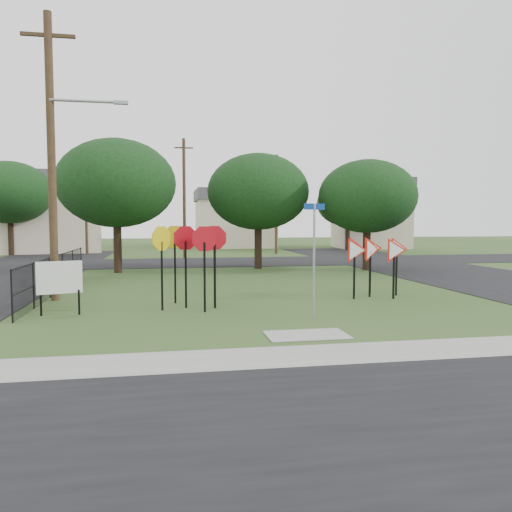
{
  "coord_description": "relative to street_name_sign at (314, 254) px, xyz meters",
  "views": [
    {
      "loc": [
        -3.39,
        -14.11,
        2.82
      ],
      "look_at": [
        -0.3,
        3.0,
        1.6
      ],
      "focal_mm": 35.0,
      "sensor_mm": 36.0,
      "label": 1
    }
  ],
  "objects": [
    {
      "name": "street_near",
      "position": [
        -0.77,
        -8.56,
        -1.87
      ],
      "size": [
        60.0,
        8.0,
        0.02
      ],
      "primitive_type": "cube",
      "color": "black",
      "rests_on": "ground"
    },
    {
      "name": "curb_pad",
      "position": [
        -0.77,
        -1.96,
        -1.87
      ],
      "size": [
        2.0,
        1.2,
        0.02
      ],
      "primitive_type": "cube",
      "color": "gray",
      "rests_on": "ground"
    },
    {
      "name": "planting_strip",
      "position": [
        -0.77,
        -4.96,
        -1.87
      ],
      "size": [
        30.0,
        0.8,
        0.02
      ],
      "primitive_type": "cube",
      "color": "#29471A",
      "rests_on": "ground"
    },
    {
      "name": "tree_far_right",
      "position": [
        13.23,
        32.44,
        2.66
      ],
      "size": [
        6.0,
        6.0,
        6.8
      ],
      "color": "black",
      "rests_on": "ground"
    },
    {
      "name": "far_pole_a",
      "position": [
        -2.77,
        24.44,
        2.72
      ],
      "size": [
        1.4,
        0.24,
        9.0
      ],
      "color": "#4C3723",
      "rests_on": "ground"
    },
    {
      "name": "utility_pole_main",
      "position": [
        -8.0,
        4.93,
        3.33
      ],
      "size": [
        3.55,
        0.33,
        10.0
      ],
      "color": "#4C3723",
      "rests_on": "ground"
    },
    {
      "name": "tree_near_mid",
      "position": [
        1.23,
        15.44,
        2.66
      ],
      "size": [
        6.0,
        6.0,
        6.8
      ],
      "color": "black",
      "rests_on": "ground"
    },
    {
      "name": "yield_sign_cluster",
      "position": [
        3.45,
        3.79,
        -0.21
      ],
      "size": [
        2.89,
        1.58,
        2.27
      ],
      "color": "black",
      "rests_on": "ground"
    },
    {
      "name": "ground",
      "position": [
        -0.77,
        0.44,
        -1.88
      ],
      "size": [
        140.0,
        140.0,
        0.0
      ],
      "primitive_type": "plane",
      "color": "#29471A"
    },
    {
      "name": "sidewalk",
      "position": [
        -0.77,
        -3.76,
        -1.87
      ],
      "size": [
        30.0,
        1.6,
        0.02
      ],
      "primitive_type": "cube",
      "color": "gray",
      "rests_on": "ground"
    },
    {
      "name": "street_right",
      "position": [
        11.23,
        10.44,
        -1.87
      ],
      "size": [
        8.0,
        50.0,
        0.02
      ],
      "primitive_type": "cube",
      "color": "black",
      "rests_on": "ground"
    },
    {
      "name": "tree_near_right",
      "position": [
        7.23,
        13.44,
        2.34
      ],
      "size": [
        5.6,
        5.6,
        6.33
      ],
      "color": "black",
      "rests_on": "ground"
    },
    {
      "name": "far_pole_b",
      "position": [
        5.23,
        28.44,
        2.47
      ],
      "size": [
        1.4,
        0.24,
        8.5
      ],
      "color": "#4C3723",
      "rests_on": "ground"
    },
    {
      "name": "street_name_sign",
      "position": [
        0.0,
        0.0,
        0.0
      ],
      "size": [
        0.67,
        0.2,
        3.32
      ],
      "color": "gray",
      "rests_on": "ground"
    },
    {
      "name": "tree_far_left",
      "position": [
        -16.77,
        30.44,
        3.29
      ],
      "size": [
        6.8,
        6.8,
        7.73
      ],
      "color": "black",
      "rests_on": "ground"
    },
    {
      "name": "house_mid",
      "position": [
        3.23,
        40.44,
        1.27
      ],
      "size": [
        8.4,
        8.4,
        6.2
      ],
      "color": "beige",
      "rests_on": "ground"
    },
    {
      "name": "house_right",
      "position": [
        17.23,
        36.44,
        1.77
      ],
      "size": [
        8.3,
        8.3,
        7.2
      ],
      "color": "beige",
      "rests_on": "ground"
    },
    {
      "name": "house_left",
      "position": [
        -14.77,
        34.44,
        1.77
      ],
      "size": [
        10.58,
        8.88,
        7.2
      ],
      "color": "beige",
      "rests_on": "ground"
    },
    {
      "name": "info_board",
      "position": [
        -7.3,
        1.92,
        -0.81
      ],
      "size": [
        1.26,
        0.41,
        1.63
      ],
      "color": "black",
      "rests_on": "ground"
    },
    {
      "name": "tree_near_left",
      "position": [
        -6.77,
        14.44,
        2.97
      ],
      "size": [
        6.4,
        6.4,
        7.27
      ],
      "color": "black",
      "rests_on": "ground"
    },
    {
      "name": "far_pole_c",
      "position": [
        -10.77,
        30.44,
        2.72
      ],
      "size": [
        1.4,
        0.24,
        9.0
      ],
      "color": "#4C3723",
      "rests_on": "ground"
    },
    {
      "name": "fence_run",
      "position": [
        -8.37,
        6.69,
        -1.1
      ],
      "size": [
        0.05,
        11.55,
        1.5
      ],
      "color": "black",
      "rests_on": "ground"
    },
    {
      "name": "stop_sign_cluster",
      "position": [
        -3.31,
        2.56,
        0.09
      ],
      "size": [
        2.45,
        2.03,
        2.69
      ],
      "color": "black",
      "rests_on": "ground"
    },
    {
      "name": "street_far",
      "position": [
        -0.77,
        20.44,
        -1.87
      ],
      "size": [
        60.0,
        8.0,
        0.02
      ],
      "primitive_type": "cube",
      "color": "black",
      "rests_on": "ground"
    }
  ]
}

